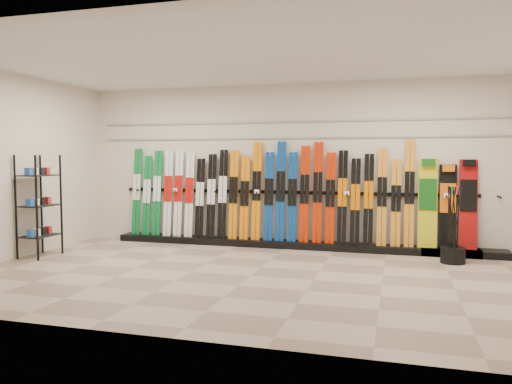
# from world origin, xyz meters

# --- Properties ---
(floor) EXTENTS (8.00, 8.00, 0.00)m
(floor) POSITION_xyz_m (0.00, 0.00, 0.00)
(floor) COLOR #88715E
(floor) RESTS_ON ground
(back_wall) EXTENTS (8.00, 0.00, 8.00)m
(back_wall) POSITION_xyz_m (0.00, 2.50, 1.50)
(back_wall) COLOR beige
(back_wall) RESTS_ON floor
(left_wall) EXTENTS (0.00, 5.00, 5.00)m
(left_wall) POSITION_xyz_m (-4.00, 0.00, 1.50)
(left_wall) COLOR beige
(left_wall) RESTS_ON floor
(ceiling) EXTENTS (8.00, 8.00, 0.00)m
(ceiling) POSITION_xyz_m (0.00, 0.00, 3.00)
(ceiling) COLOR silver
(ceiling) RESTS_ON back_wall
(ski_rack_base) EXTENTS (8.00, 0.40, 0.12)m
(ski_rack_base) POSITION_xyz_m (0.22, 2.28, 0.06)
(ski_rack_base) COLOR black
(ski_rack_base) RESTS_ON floor
(skis) EXTENTS (5.37, 0.23, 1.84)m
(skis) POSITION_xyz_m (-0.44, 2.32, 0.95)
(skis) COLOR #0A6F2D
(skis) RESTS_ON ski_rack_base
(snowboards) EXTENTS (0.94, 0.23, 1.50)m
(snowboards) POSITION_xyz_m (2.76, 2.35, 0.85)
(snowboards) COLOR gold
(snowboards) RESTS_ON ski_rack_base
(accessory_rack) EXTENTS (0.40, 0.60, 1.69)m
(accessory_rack) POSITION_xyz_m (-3.75, 0.35, 0.84)
(accessory_rack) COLOR black
(accessory_rack) RESTS_ON floor
(pole_bin) EXTENTS (0.38, 0.38, 0.25)m
(pole_bin) POSITION_xyz_m (2.80, 1.66, 0.12)
(pole_bin) COLOR black
(pole_bin) RESTS_ON floor
(ski_poles) EXTENTS (0.20, 0.31, 1.18)m
(ski_poles) POSITION_xyz_m (2.79, 1.65, 0.61)
(ski_poles) COLOR black
(ski_poles) RESTS_ON pole_bin
(slatwall_rail_0) EXTENTS (7.60, 0.02, 0.03)m
(slatwall_rail_0) POSITION_xyz_m (0.00, 2.48, 2.00)
(slatwall_rail_0) COLOR gray
(slatwall_rail_0) RESTS_ON back_wall
(slatwall_rail_1) EXTENTS (7.60, 0.02, 0.03)m
(slatwall_rail_1) POSITION_xyz_m (0.00, 2.48, 2.30)
(slatwall_rail_1) COLOR gray
(slatwall_rail_1) RESTS_ON back_wall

